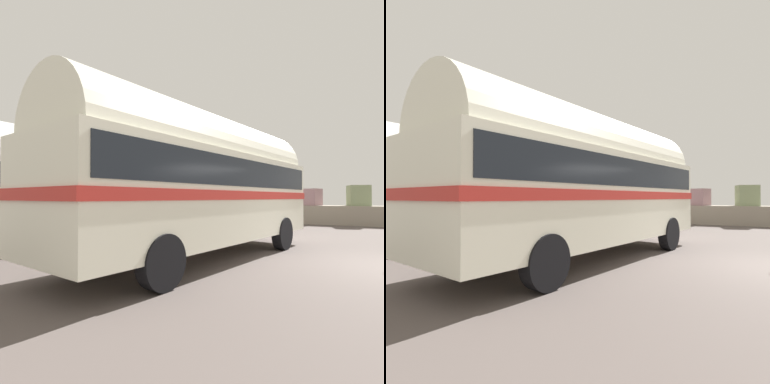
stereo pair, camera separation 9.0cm
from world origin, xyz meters
TOP-DOWN VIEW (x-y plane):
  - breakwater at (0.39, 11.81)m, footprint 31.36×2.32m
  - vintage_coach at (-4.36, -0.95)m, footprint 4.14×8.89m
  - second_coach at (-9.36, 0.63)m, footprint 3.64×8.84m

SIDE VIEW (x-z plane):
  - breakwater at x=0.39m, z-range -0.47..1.95m
  - vintage_coach at x=-4.36m, z-range 0.20..3.90m
  - second_coach at x=-9.36m, z-range 0.20..3.90m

